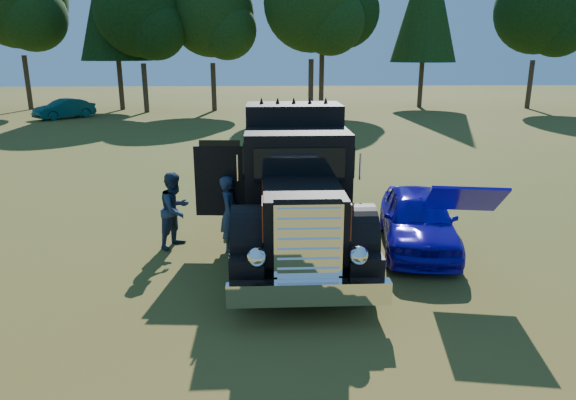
% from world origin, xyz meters
% --- Properties ---
extents(ground, '(120.00, 120.00, 0.00)m').
position_xyz_m(ground, '(0.00, 0.00, 0.00)').
color(ground, '#354E16').
rests_on(ground, ground).
extents(diamond_t_truck, '(3.38, 7.16, 3.00)m').
position_xyz_m(diamond_t_truck, '(0.32, 1.21, 1.28)').
color(diamond_t_truck, black).
rests_on(diamond_t_truck, ground).
extents(hotrod_coupe, '(2.10, 4.20, 1.89)m').
position_xyz_m(hotrod_coupe, '(2.95, 1.12, 0.64)').
color(hotrod_coupe, '#063497').
rests_on(hotrod_coupe, ground).
extents(spectator_near, '(0.41, 0.60, 1.61)m').
position_xyz_m(spectator_near, '(-1.07, 1.17, 0.80)').
color(spectator_near, '#222E4F').
rests_on(spectator_near, ground).
extents(spectator_far, '(0.95, 1.01, 1.65)m').
position_xyz_m(spectator_far, '(-2.25, 1.43, 0.82)').
color(spectator_far, '#1A263E').
rests_on(spectator_far, ground).
extents(distant_teal_car, '(3.51, 3.67, 1.24)m').
position_xyz_m(distant_teal_car, '(-13.31, 25.12, 0.62)').
color(distant_teal_car, '#0A343D').
rests_on(distant_teal_car, ground).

